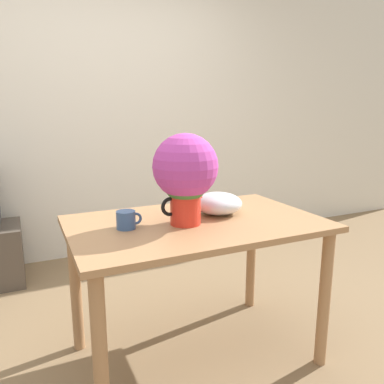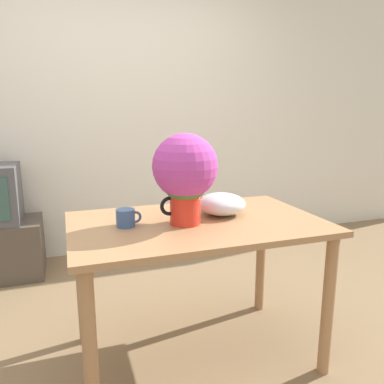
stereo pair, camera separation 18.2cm
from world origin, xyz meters
name	(u,v)px [view 1 (the left image)]	position (x,y,z in m)	size (l,w,h in m)	color
ground_plane	(165,356)	(0.00, 0.00, 0.00)	(12.00, 12.00, 0.00)	#7F6647
wall_back	(94,112)	(0.00, 1.71, 1.30)	(8.00, 0.05, 2.60)	silver
table	(196,242)	(0.16, -0.06, 0.65)	(1.26, 0.79, 0.76)	#A3754C
flower_vase	(185,173)	(0.09, -0.09, 1.02)	(0.32, 0.32, 0.44)	red
coffee_mug	(127,220)	(-0.20, -0.04, 0.81)	(0.12, 0.09, 0.09)	#385689
white_bowl	(218,203)	(0.32, 0.01, 0.82)	(0.26, 0.26, 0.12)	silver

